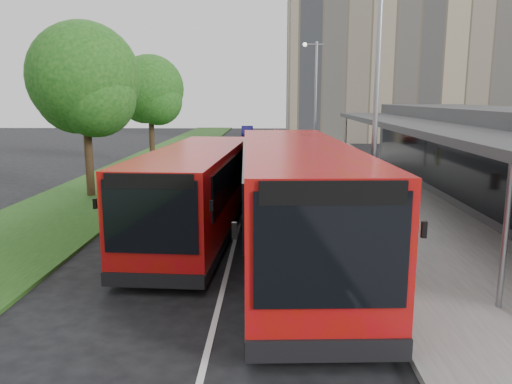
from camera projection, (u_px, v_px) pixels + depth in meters
ground at (229, 264)px, 13.57m from camera, size 120.00×120.00×0.00m
pavement at (344, 164)px, 33.03m from camera, size 5.00×80.00×0.15m
grass_verge at (149, 164)px, 33.40m from camera, size 5.00×80.00×0.10m
lane_centre_line at (251, 177)px, 28.30m from camera, size 0.12×70.00×0.01m
kerb_dashes at (304, 167)px, 32.13m from camera, size 0.12×56.00×0.01m
office_block at (393, 54)px, 52.73m from camera, size 22.00×12.00×18.00m
station_building at (504, 156)px, 20.74m from camera, size 7.70×26.00×4.00m
tree_mid at (85, 85)px, 21.73m from camera, size 4.80×4.80×7.71m
tree_far at (150, 93)px, 33.56m from camera, size 4.55×4.55×7.28m
lamp_post_near at (374, 88)px, 14.54m from camera, size 1.44×0.28×8.00m
lamp_post_far at (314, 93)px, 34.17m from camera, size 1.44×0.28×8.00m
bus_main at (295, 203)px, 13.42m from camera, size 3.49×11.60×3.25m
bus_second at (196, 192)px, 15.98m from camera, size 3.12×10.21×2.85m
litter_bin at (352, 180)px, 23.98m from camera, size 0.46×0.46×0.78m
bollard at (331, 157)px, 32.15m from camera, size 0.22×0.22×1.03m
car_near at (278, 135)px, 50.46m from camera, size 2.61×4.25×1.35m
car_far at (247, 131)px, 56.70m from camera, size 1.54×3.87×1.25m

